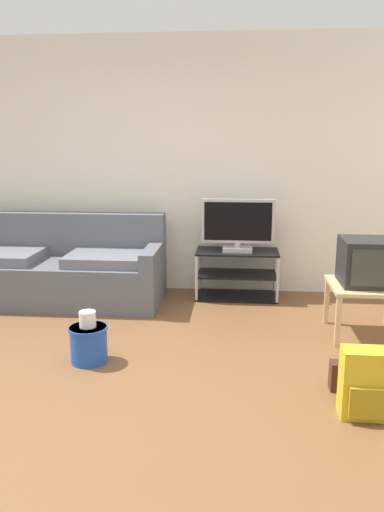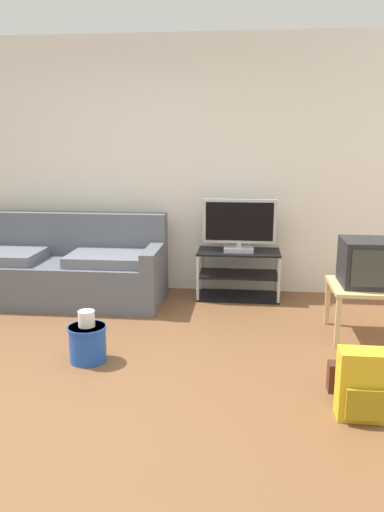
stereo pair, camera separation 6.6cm
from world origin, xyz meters
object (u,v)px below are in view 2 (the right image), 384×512
object	(u,v)px
tv_stand	(238,274)
backpack	(362,385)
flat_tv	(239,226)
crt_tv	(369,262)
couch	(60,269)
cleaning_bucket	(88,340)
handbag	(352,376)
side_table	(367,292)

from	to	relation	value
tv_stand	backpack	bearing A→B (deg)	-71.69
flat_tv	backpack	size ratio (longest dim) A/B	1.76
flat_tv	crt_tv	xyz separation A→B (m)	(1.08, -0.96, -0.13)
couch	cleaning_bucket	size ratio (longest dim) A/B	5.42
tv_stand	crt_tv	world-z (taller)	crt_tv
crt_tv	handbag	size ratio (longest dim) A/B	1.39
handbag	cleaning_bucket	size ratio (longest dim) A/B	0.81
couch	tv_stand	size ratio (longest dim) A/B	2.51
flat_tv	crt_tv	distance (m)	1.45
couch	side_table	world-z (taller)	couch
side_table	flat_tv	bearing A→B (deg)	138.06
side_table	backpack	distance (m)	1.39
side_table	tv_stand	bearing A→B (deg)	137.41
handbag	cleaning_bucket	xyz separation A→B (m)	(-1.88, 0.28, 0.05)
couch	side_table	distance (m)	3.01
couch	backpack	world-z (taller)	couch
couch	flat_tv	distance (m)	1.91
couch	flat_tv	world-z (taller)	flat_tv
flat_tv	crt_tv	world-z (taller)	flat_tv
side_table	crt_tv	distance (m)	0.25
flat_tv	handbag	bearing A→B (deg)	-68.46
crt_tv	backpack	bearing A→B (deg)	-102.86
crt_tv	side_table	bearing A→B (deg)	-90.00
flat_tv	cleaning_bucket	xyz separation A→B (m)	(-1.09, -1.71, -0.61)
couch	crt_tv	world-z (taller)	couch
tv_stand	crt_tv	size ratio (longest dim) A/B	1.92
side_table	crt_tv	bearing A→B (deg)	90.00
couch	backpack	distance (m)	3.33
side_table	backpack	bearing A→B (deg)	-103.01
tv_stand	backpack	xyz separation A→B (m)	(0.77, -2.34, -0.04)
couch	handbag	xyz separation A→B (m)	(2.62, -1.74, -0.22)
couch	crt_tv	distance (m)	3.02
crt_tv	cleaning_bucket	distance (m)	2.35
couch	flat_tv	bearing A→B (deg)	7.74
flat_tv	cleaning_bucket	size ratio (longest dim) A/B	1.89
cleaning_bucket	backpack	bearing A→B (deg)	-18.05
flat_tv	side_table	world-z (taller)	flat_tv
crt_tv	tv_stand	bearing A→B (deg)	137.88
tv_stand	flat_tv	distance (m)	0.52
backpack	cleaning_bucket	distance (m)	1.96
flat_tv	handbag	xyz separation A→B (m)	(0.78, -1.99, -0.66)
couch	cleaning_bucket	bearing A→B (deg)	-62.96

